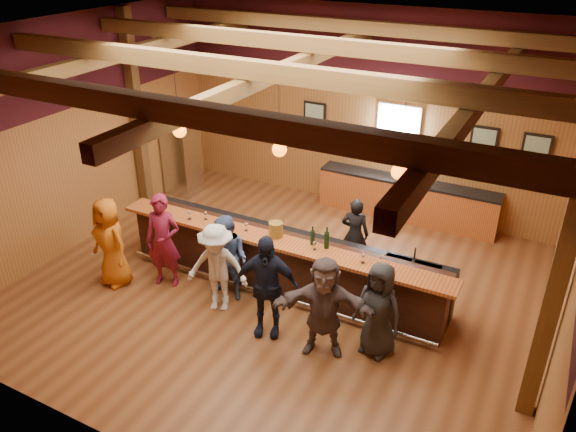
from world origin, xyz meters
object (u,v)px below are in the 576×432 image
Objects in this scene: bottle_a at (312,237)px; ice_bucket at (276,229)px; customer_brown at (324,306)px; customer_orange at (111,242)px; bar_counter at (285,260)px; customer_redvest at (163,241)px; back_bar_cabinet at (406,200)px; customer_navy at (266,286)px; customer_white at (217,268)px; customer_denim at (228,259)px; stainless_fridge at (182,158)px; customer_dark at (379,310)px; bartender at (355,234)px.

ice_bucket is at bearing -176.48° from bottle_a.
customer_orange is at bearing 162.15° from customer_brown.
customer_redvest is (-1.95, -0.96, 0.37)m from bar_counter.
back_bar_cabinet is at bearing 73.51° from customer_brown.
customer_brown is 6.26× the size of ice_bucket.
customer_navy is 1.26m from ice_bucket.
customer_denim is at bearing 75.55° from customer_white.
stainless_fridge is at bearing 151.03° from bottle_a.
customer_dark is 1.75m from bottle_a.
customer_dark reaches higher than bar_counter.
stainless_fridge is 1.05× the size of customer_orange.
bottle_a is (2.57, 0.79, 0.35)m from customer_redvest.
customer_orange reaches higher than bartender.
customer_redvest is 4.06m from customer_dark.
customer_dark is (4.06, -0.01, -0.11)m from customer_redvest.
customer_denim is (3.42, -3.25, -0.11)m from stainless_fridge.
customer_white is (1.28, -0.20, -0.09)m from customer_redvest.
bottle_a is (-0.28, -1.31, 0.51)m from bartender.
customer_dark is at bearing -13.73° from customer_white.
stainless_fridge is 1.14× the size of customer_dark.
customer_redvest reaches higher than customer_navy.
customer_denim is 2.13m from customer_brown.
customer_denim is at bearing -154.34° from bottle_a.
back_bar_cabinet is at bearing 112.42° from customer_dark.
customer_denim is (2.12, 0.59, -0.06)m from customer_orange.
bartender is 1.73m from ice_bucket.
customer_dark is (1.73, 0.37, -0.10)m from customer_navy.
back_bar_cabinet is at bearing 71.66° from bar_counter.
stainless_fridge reaches higher than bar_counter.
customer_redvest is 1.11× the size of customer_white.
ice_bucket reaches higher than back_bar_cabinet.
customer_denim is 4.63× the size of bottle_a.
customer_redvest is at bearing -153.75° from bar_counter.
bottle_a is at bearing 162.65° from customer_dark.
stainless_fridge reaches higher than customer_redvest.
ice_bucket is at bearing 171.65° from customer_dark.
customer_navy reaches higher than customer_dark.
bar_counter reaches higher than back_bar_cabinet.
bottle_a is (0.25, 1.18, 0.35)m from customer_navy.
bartender is at bearing 59.07° from customer_navy.
customer_orange is 3.66m from bottle_a.
customer_dark is (2.80, -0.17, -0.00)m from customer_denim.
customer_brown is 2.51m from bartender.
bottle_a is (-0.75, 1.16, 0.41)m from customer_brown.
customer_white is 1.03× the size of customer_dark.
bartender is at bearing 54.53° from ice_bucket.
customer_orange reaches higher than customer_denim.
bartender is 5.49× the size of ice_bucket.
customer_denim is 2.80m from customer_dark.
customer_navy is at bearing -74.64° from bar_counter.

